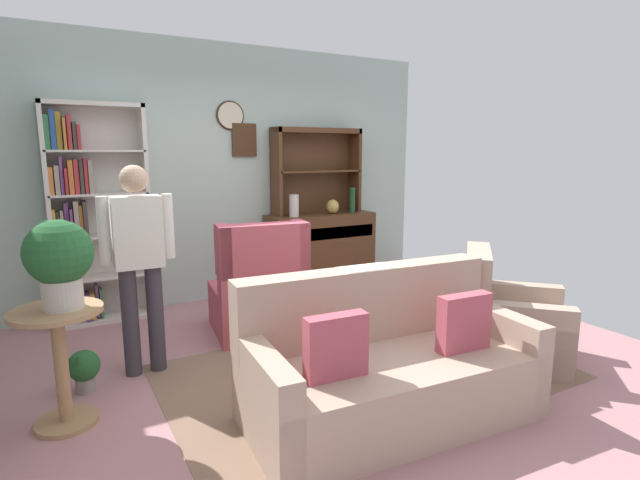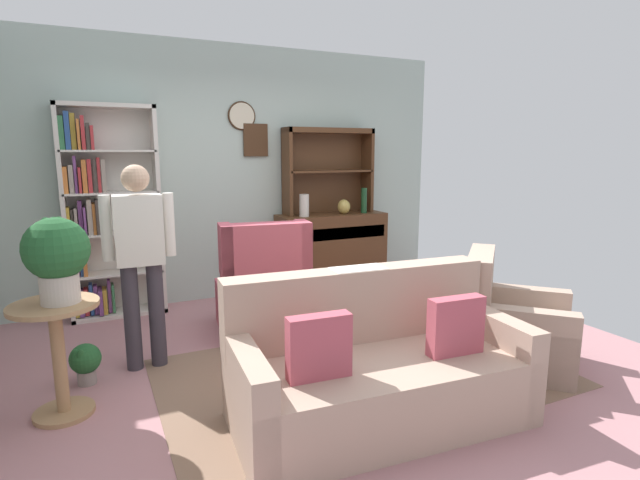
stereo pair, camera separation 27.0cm
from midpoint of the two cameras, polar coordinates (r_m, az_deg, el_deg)
name	(u,v)px [view 1 (the left image)]	position (r m, az deg, el deg)	size (l,w,h in m)	color
ground_plane	(321,364)	(4.00, -1.83, -14.26)	(5.40, 4.60, 0.02)	#B27A7F
wall_back	(228,174)	(5.62, -12.09, 7.57)	(5.00, 0.09, 2.80)	#ADC1B7
area_rug	(364,371)	(3.85, 3.04, -15.07)	(2.92, 1.87, 0.01)	#846651
bookshelf	(91,214)	(5.21, -26.56, 2.69)	(0.90, 0.30, 2.10)	silver
sideboard	(320,248)	(5.88, -1.27, -0.89)	(1.30, 0.45, 0.92)	#4C2D19
sideboard_hutch	(316,159)	(5.86, -1.82, 9.41)	(1.10, 0.26, 1.00)	#4C2D19
vase_tall	(294,206)	(5.56, -4.46, 4.02)	(0.11, 0.11, 0.25)	beige
vase_round	(333,207)	(5.81, 0.16, 3.92)	(0.15, 0.15, 0.17)	tan
bottle_wine	(352,200)	(5.91, 2.46, 4.67)	(0.07, 0.07, 0.30)	#194223
couch_floral	(387,368)	(3.18, 5.33, -14.67)	(1.86, 0.98, 0.90)	tan
armchair_floral	(508,324)	(4.20, 19.37, -9.24)	(1.08, 1.08, 0.88)	tan
wingback_chair	(259,293)	(4.51, -8.84, -6.17)	(0.89, 0.90, 1.05)	#B74C5B
plant_stand	(60,355)	(3.45, -30.10, -11.52)	(0.52, 0.52, 0.74)	#A87F56
potted_plant_large	(59,257)	(3.29, -30.28, -1.73)	(0.38, 0.38, 0.53)	beige
potted_plant_small	(84,368)	(3.91, -27.72, -13.13)	(0.22, 0.22, 0.30)	gray
person_reading	(139,255)	(3.84, -22.29, -1.66)	(0.52, 0.21, 1.56)	#38333D
coffee_table	(320,324)	(3.79, -2.04, -9.78)	(0.80, 0.50, 0.42)	#4C2D19
book_stack	(303,312)	(3.78, -4.12, -8.43)	(0.17, 0.12, 0.04)	#CC7233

